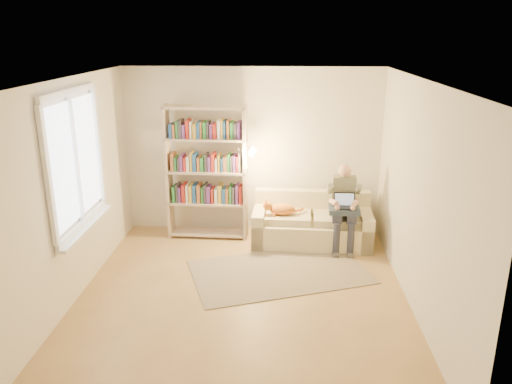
# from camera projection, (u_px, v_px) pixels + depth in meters

# --- Properties ---
(floor) EXTENTS (4.50, 4.50, 0.00)m
(floor) POSITION_uv_depth(u_px,v_px,m) (242.00, 297.00, 6.08)
(floor) COLOR #9B7946
(floor) RESTS_ON ground
(ceiling) EXTENTS (4.00, 4.50, 0.02)m
(ceiling) POSITION_uv_depth(u_px,v_px,m) (240.00, 80.00, 5.28)
(ceiling) COLOR white
(ceiling) RESTS_ON wall_back
(wall_left) EXTENTS (0.02, 4.50, 2.60)m
(wall_left) POSITION_uv_depth(u_px,v_px,m) (69.00, 194.00, 5.78)
(wall_left) COLOR silver
(wall_left) RESTS_ON floor
(wall_right) EXTENTS (0.02, 4.50, 2.60)m
(wall_right) POSITION_uv_depth(u_px,v_px,m) (419.00, 199.00, 5.58)
(wall_right) COLOR silver
(wall_right) RESTS_ON floor
(wall_back) EXTENTS (4.00, 0.02, 2.60)m
(wall_back) POSITION_uv_depth(u_px,v_px,m) (252.00, 151.00, 7.82)
(wall_back) COLOR silver
(wall_back) RESTS_ON floor
(wall_front) EXTENTS (4.00, 0.02, 2.60)m
(wall_front) POSITION_uv_depth(u_px,v_px,m) (216.00, 296.00, 3.54)
(wall_front) COLOR silver
(wall_front) RESTS_ON floor
(window) EXTENTS (0.12, 1.52, 1.69)m
(window) POSITION_uv_depth(u_px,v_px,m) (80.00, 183.00, 5.94)
(window) COLOR white
(window) RESTS_ON wall_left
(sofa) EXTENTS (1.80, 0.87, 0.75)m
(sofa) POSITION_uv_depth(u_px,v_px,m) (312.00, 225.00, 7.60)
(sofa) COLOR beige
(sofa) RESTS_ON floor
(person) EXTENTS (0.36, 0.56, 1.25)m
(person) POSITION_uv_depth(u_px,v_px,m) (344.00, 202.00, 7.30)
(person) COLOR gray
(person) RESTS_ON sofa
(cat) EXTENTS (0.59, 0.22, 0.21)m
(cat) POSITION_uv_depth(u_px,v_px,m) (284.00, 209.00, 7.44)
(cat) COLOR orange
(cat) RESTS_ON sofa
(blanket) EXTENTS (0.45, 0.38, 0.08)m
(blanket) POSITION_uv_depth(u_px,v_px,m) (339.00, 209.00, 7.22)
(blanket) COLOR #263443
(blanket) RESTS_ON person
(laptop) EXTENTS (0.31, 0.26, 0.25)m
(laptop) POSITION_uv_depth(u_px,v_px,m) (340.00, 203.00, 7.20)
(laptop) COLOR black
(laptop) RESTS_ON blanket
(bookshelf) EXTENTS (1.37, 0.41, 2.07)m
(bookshelf) POSITION_uv_depth(u_px,v_px,m) (207.00, 166.00, 7.57)
(bookshelf) COLOR #C0A891
(bookshelf) RESTS_ON floor
(rug) EXTENTS (2.62, 2.04, 0.01)m
(rug) POSITION_uv_depth(u_px,v_px,m) (279.00, 272.00, 6.72)
(rug) COLOR gray
(rug) RESTS_ON floor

